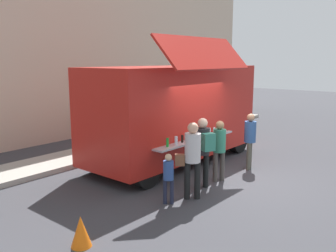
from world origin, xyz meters
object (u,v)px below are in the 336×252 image
Objects in this scene: customer_front_ordering at (219,145)px; customer_rear_waiting at (192,154)px; trash_bin at (192,122)px; customer_mid_with_backpack at (203,146)px; food_truck_main at (175,111)px; child_near_queue at (168,174)px; customer_extra_browsing at (250,136)px; traffic_cone_orange at (81,231)px.

customer_rear_waiting reaches higher than customer_front_ordering.
trash_bin is 7.89m from customer_rear_waiting.
customer_front_ordering is 1.49m from customer_rear_waiting.
customer_mid_with_backpack is 0.99× the size of customer_rear_waiting.
food_truck_main is 2.27m from customer_front_ordering.
customer_rear_waiting is at bearing -57.56° from child_near_queue.
traffic_cone_orange is at bearing 69.51° from customer_extra_browsing.
traffic_cone_orange is 2.44m from child_near_queue.
food_truck_main is at bearing -151.18° from trash_bin.
customer_mid_with_backpack is at bearing -124.77° from food_truck_main.
customer_front_ordering is 2.07m from child_near_queue.
trash_bin is 7.19m from customer_mid_with_backpack.
trash_bin is 0.50× the size of customer_mid_with_backpack.
traffic_cone_orange is 0.31× the size of customer_rear_waiting.
food_truck_main reaches higher than trash_bin.
customer_front_ordering is (4.46, -0.05, 0.69)m from traffic_cone_orange.
traffic_cone_orange is 10.35m from trash_bin.
customer_front_ordering is 0.99× the size of customer_extra_browsing.
customer_front_ordering is at bearing -34.67° from customer_rear_waiting.
food_truck_main reaches higher than traffic_cone_orange.
customer_mid_with_backpack reaches higher than customer_extra_browsing.
trash_bin is 0.54× the size of customer_extra_browsing.
customer_extra_browsing reaches higher than trash_bin.
customer_rear_waiting is (-2.21, -2.21, -0.56)m from food_truck_main.
child_near_queue is (-2.78, -1.99, -0.94)m from food_truck_main.
child_near_queue is (-0.57, 0.23, -0.38)m from customer_rear_waiting.
child_near_queue is at bearing -148.39° from trash_bin.
food_truck_main is 3.37× the size of customer_rear_waiting.
customer_rear_waiting reaches higher than customer_extra_browsing.
trash_bin is at bearing -27.38° from customer_mid_with_backpack.
traffic_cone_orange is 3.80m from customer_mid_with_backpack.
customer_extra_browsing is 3.57m from child_near_queue.
customer_rear_waiting reaches higher than traffic_cone_orange.
customer_mid_with_backpack is 2.25m from customer_extra_browsing.
child_near_queue reaches higher than trash_bin.
customer_front_ordering reaches higher than traffic_cone_orange.
child_near_queue is at bearing 113.36° from customer_mid_with_backpack.
food_truck_main reaches higher than child_near_queue.
trash_bin is at bearing 30.04° from food_truck_main.
customer_extra_browsing reaches higher than child_near_queue.
trash_bin is at bearing -20.30° from customer_front_ordering.
customer_extra_browsing is at bearing -66.58° from customer_front_ordering.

